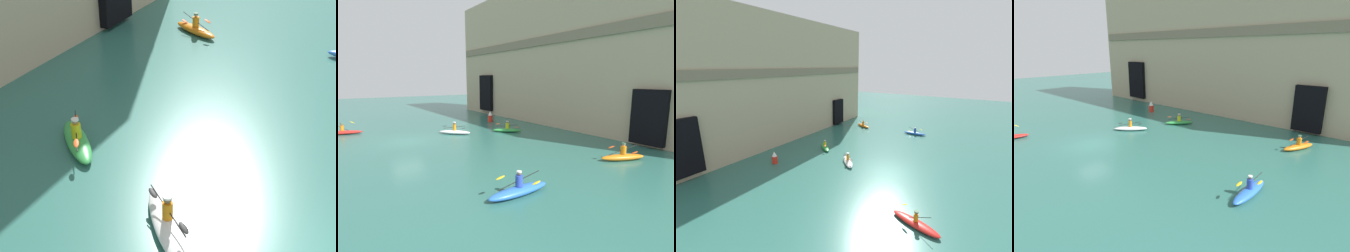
{
  "view_description": "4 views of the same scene",
  "coord_description": "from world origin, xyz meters",
  "views": [
    {
      "loc": [
        -9.11,
        0.16,
        9.37
      ],
      "look_at": [
        2.42,
        6.17,
        1.15
      ],
      "focal_mm": 50.0,
      "sensor_mm": 36.0,
      "label": 1
    },
    {
      "loc": [
        22.17,
        -5.3,
        5.13
      ],
      "look_at": [
        5.9,
        5.97,
        1.59
      ],
      "focal_mm": 28.0,
      "sensor_mm": 36.0,
      "label": 2
    },
    {
      "loc": [
        -19.49,
        -7.02,
        10.09
      ],
      "look_at": [
        4.24,
        8.21,
        2.46
      ],
      "focal_mm": 24.0,
      "sensor_mm": 36.0,
      "label": 3
    },
    {
      "loc": [
        18.94,
        -10.22,
        7.5
      ],
      "look_at": [
        4.78,
        5.87,
        1.19
      ],
      "focal_mm": 28.0,
      "sensor_mm": 36.0,
      "label": 4
    }
  ],
  "objects": [
    {
      "name": "marker_buoy",
      "position": [
        -4.9,
        11.11,
        0.62
      ],
      "size": [
        0.6,
        0.6,
        1.35
      ],
      "color": "red",
      "rests_on": "ground"
    },
    {
      "name": "kayak_white",
      "position": [
        -0.67,
        4.57,
        0.22
      ],
      "size": [
        2.91,
        2.72,
        1.16
      ],
      "rotation": [
        0.0,
        0.0,
        0.73
      ],
      "color": "white",
      "rests_on": "ground"
    },
    {
      "name": "cliff_bluff",
      "position": [
        0.53,
        18.24,
        8.02
      ],
      "size": [
        38.49,
        7.33,
        16.08
      ],
      "color": "tan",
      "rests_on": "ground"
    },
    {
      "name": "kayak_orange",
      "position": [
        13.15,
        10.07,
        0.26
      ],
      "size": [
        1.84,
        2.99,
        1.15
      ],
      "rotation": [
        0.0,
        0.0,
        4.29
      ],
      "color": "orange",
      "rests_on": "ground"
    },
    {
      "name": "ground_plane",
      "position": [
        0.0,
        0.0,
        0.0
      ],
      "size": [
        120.0,
        120.0,
        0.0
      ],
      "primitive_type": "plane",
      "color": "#2D665B"
    },
    {
      "name": "kayak_red",
      "position": [
        -6.53,
        -4.22,
        0.21
      ],
      "size": [
        1.8,
        3.51,
        1.23
      ],
      "rotation": [
        0.0,
        0.0,
        1.27
      ],
      "color": "red",
      "rests_on": "ground"
    },
    {
      "name": "kayak_green",
      "position": [
        1.43,
        9.23,
        0.23
      ],
      "size": [
        2.41,
        2.67,
        1.11
      ],
      "rotation": [
        0.0,
        0.0,
        0.87
      ],
      "color": "green",
      "rests_on": "ground"
    },
    {
      "name": "kayak_blue",
      "position": [
        13.45,
        1.45,
        0.25
      ],
      "size": [
        0.78,
        3.22,
        1.14
      ],
      "rotation": [
        0.0,
        0.0,
        4.73
      ],
      "color": "blue",
      "rests_on": "ground"
    }
  ]
}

